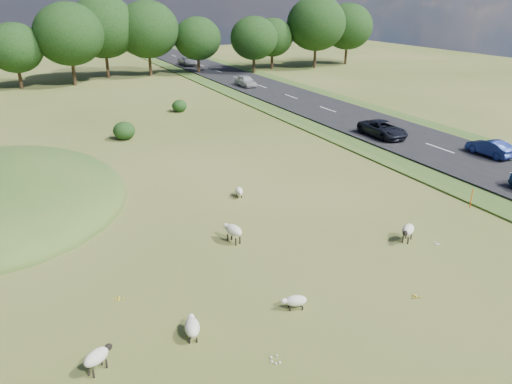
% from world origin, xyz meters
% --- Properties ---
extents(ground, '(160.00, 160.00, 0.00)m').
position_xyz_m(ground, '(0.00, 20.00, 0.00)').
color(ground, '#445A1C').
rests_on(ground, ground).
extents(road, '(8.00, 150.00, 0.25)m').
position_xyz_m(road, '(20.00, 30.00, 0.12)').
color(road, black).
rests_on(road, ground).
extents(treeline, '(96.28, 14.66, 11.70)m').
position_xyz_m(treeline, '(-1.06, 55.44, 6.57)').
color(treeline, black).
rests_on(treeline, ground).
extents(shrubs, '(19.45, 12.15, 1.52)m').
position_xyz_m(shrubs, '(-2.61, 27.35, 0.69)').
color(shrubs, black).
rests_on(shrubs, ground).
extents(marker_post, '(0.06, 0.06, 1.20)m').
position_xyz_m(marker_post, '(13.23, -1.30, 0.60)').
color(marker_post, '#D8590C').
rests_on(marker_post, ground).
extents(sheep_0, '(1.08, 0.69, 0.60)m').
position_xyz_m(sheep_0, '(-0.93, -5.68, 0.38)').
color(sheep_0, beige).
rests_on(sheep_0, ground).
extents(sheep_1, '(0.78, 1.27, 0.70)m').
position_xyz_m(sheep_1, '(-5.11, -5.59, 0.44)').
color(sheep_1, beige).
rests_on(sheep_1, ground).
extents(sheep_2, '(1.24, 1.01, 0.89)m').
position_xyz_m(sheep_2, '(7.00, -3.04, 0.62)').
color(sheep_2, beige).
rests_on(sheep_2, ground).
extents(sheep_3, '(1.15, 0.93, 0.83)m').
position_xyz_m(sheep_3, '(-8.45, -5.93, 0.58)').
color(sheep_3, beige).
rests_on(sheep_3, ground).
extents(sheep_4, '(0.64, 1.07, 0.59)m').
position_xyz_m(sheep_4, '(1.81, 5.99, 0.37)').
color(sheep_4, beige).
rests_on(sheep_4, ground).
extents(sheep_5, '(0.86, 1.36, 0.94)m').
position_xyz_m(sheep_5, '(-0.87, 0.62, 0.66)').
color(sheep_5, beige).
rests_on(sheep_5, ground).
extents(car_0, '(2.43, 5.28, 1.47)m').
position_xyz_m(car_0, '(18.10, 64.70, 0.98)').
color(car_0, '#B5B8BD').
rests_on(car_0, road).
extents(car_1, '(1.68, 4.18, 1.43)m').
position_xyz_m(car_1, '(18.10, 40.85, 0.96)').
color(car_1, silver).
rests_on(car_1, road).
extents(car_3, '(1.29, 3.69, 1.22)m').
position_xyz_m(car_3, '(21.90, 4.92, 0.86)').
color(car_3, navy).
rests_on(car_3, road).
extents(car_4, '(1.81, 4.45, 1.29)m').
position_xyz_m(car_4, '(21.90, 73.48, 0.90)').
color(car_4, maroon).
rests_on(car_4, road).
extents(car_5, '(2.22, 4.81, 1.34)m').
position_xyz_m(car_5, '(18.10, 12.73, 0.92)').
color(car_5, black).
rests_on(car_5, road).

